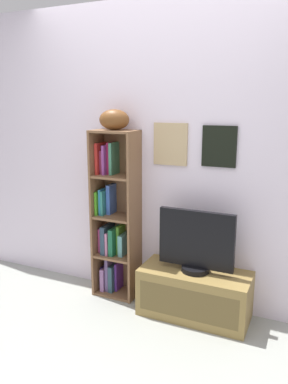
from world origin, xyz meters
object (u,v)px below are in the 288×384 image
object	(u,v)px
football	(114,120)
tv_stand	(194,294)
bookshelf	(114,221)
television	(196,243)

from	to	relation	value
football	tv_stand	size ratio (longest dim) A/B	0.29
bookshelf	football	xyz separation A→B (m)	(0.03, -0.03, 0.87)
bookshelf	television	bearing A→B (deg)	-7.09
bookshelf	football	distance (m)	0.87
tv_stand	television	bearing A→B (deg)	90.00
tv_stand	television	xyz separation A→B (m)	(0.00, 0.00, 0.43)
football	bookshelf	bearing A→B (deg)	141.27
bookshelf	football	size ratio (longest dim) A/B	5.74
football	tv_stand	xyz separation A→B (m)	(0.74, -0.07, -1.35)
football	television	world-z (taller)	football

